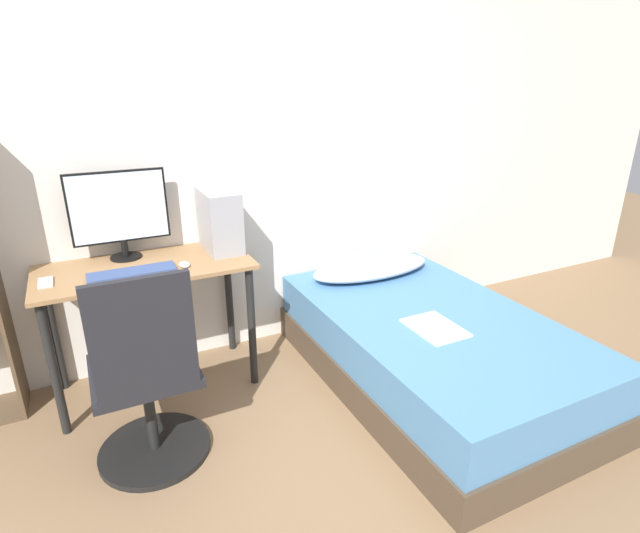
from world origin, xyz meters
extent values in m
plane|color=#846647|center=(0.00, 0.00, 0.00)|extent=(14.00, 14.00, 0.00)
cube|color=silver|center=(0.00, 1.45, 1.25)|extent=(8.00, 0.05, 2.50)
cube|color=#997047|center=(-0.46, 1.15, 0.74)|extent=(1.11, 0.54, 0.02)
cylinder|color=black|center=(-0.96, 0.93, 0.36)|extent=(0.04, 0.04, 0.73)
cylinder|color=black|center=(0.05, 0.93, 0.36)|extent=(0.04, 0.04, 0.73)
cylinder|color=black|center=(-0.96, 1.37, 0.36)|extent=(0.04, 0.04, 0.73)
cylinder|color=black|center=(0.05, 1.37, 0.36)|extent=(0.04, 0.04, 0.73)
cylinder|color=black|center=(-0.58, 0.58, 0.01)|extent=(0.52, 0.52, 0.03)
cylinder|color=black|center=(-0.58, 0.58, 0.23)|extent=(0.05, 0.05, 0.41)
cube|color=black|center=(-0.58, 0.58, 0.46)|extent=(0.45, 0.45, 0.04)
cube|color=black|center=(-0.58, 0.37, 0.73)|extent=(0.41, 0.04, 0.51)
cube|color=#4C3D2D|center=(0.98, 0.49, 0.10)|extent=(1.13, 1.87, 0.19)
cube|color=teal|center=(0.98, 0.49, 0.31)|extent=(1.10, 1.83, 0.24)
ellipsoid|color=#B2B7C6|center=(0.98, 1.16, 0.49)|extent=(0.86, 0.36, 0.11)
cube|color=silver|center=(0.88, 0.35, 0.44)|extent=(0.24, 0.32, 0.01)
cylinder|color=black|center=(-0.54, 1.32, 0.76)|extent=(0.17, 0.17, 0.01)
cylinder|color=black|center=(-0.54, 1.32, 0.81)|extent=(0.04, 0.04, 0.10)
cube|color=black|center=(-0.54, 1.32, 1.04)|extent=(0.51, 0.01, 0.39)
cube|color=silver|center=(-0.54, 1.32, 1.04)|extent=(0.48, 0.01, 0.37)
cube|color=#33477A|center=(-0.54, 1.04, 0.76)|extent=(0.43, 0.13, 0.02)
cube|color=#99999E|center=(-0.02, 1.23, 0.93)|extent=(0.18, 0.34, 0.35)
ellipsoid|color=silver|center=(-0.27, 1.04, 0.76)|extent=(0.06, 0.09, 0.02)
cube|color=#B7B7BC|center=(-0.93, 1.11, 0.76)|extent=(0.07, 0.14, 0.01)
camera|label=1|loc=(-0.73, -1.50, 1.70)|focal=28.00mm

